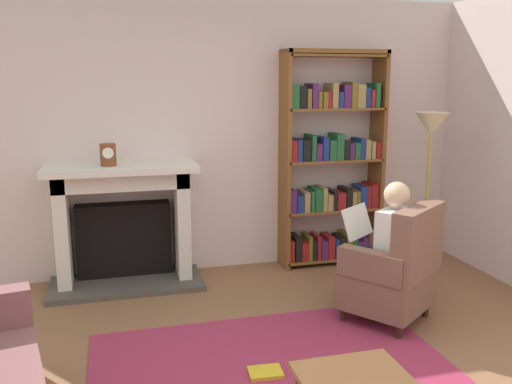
# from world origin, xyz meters

# --- Properties ---
(back_wall) EXTENTS (5.60, 0.10, 2.70)m
(back_wall) POSITION_xyz_m (0.00, 2.55, 1.35)
(back_wall) COLOR silver
(back_wall) RESTS_ON ground
(area_rug) EXTENTS (2.40, 1.80, 0.01)m
(area_rug) POSITION_xyz_m (0.00, 0.30, 0.01)
(area_rug) COLOR #962B49
(area_rug) RESTS_ON ground
(fireplace) EXTENTS (1.40, 0.64, 1.15)m
(fireplace) POSITION_xyz_m (-0.90, 2.30, 0.60)
(fireplace) COLOR #4C4742
(fireplace) RESTS_ON ground
(mantel_clock) EXTENTS (0.14, 0.14, 0.20)m
(mantel_clock) POSITION_xyz_m (-1.00, 2.20, 1.25)
(mantel_clock) COLOR brown
(mantel_clock) RESTS_ON fireplace
(bookshelf) EXTENTS (1.06, 0.32, 2.19)m
(bookshelf) POSITION_xyz_m (1.20, 2.33, 1.06)
(bookshelf) COLOR brown
(bookshelf) RESTS_ON ground
(armchair_reading) EXTENTS (0.88, 0.88, 0.97)m
(armchair_reading) POSITION_xyz_m (1.14, 0.86, 0.42)
(armchair_reading) COLOR #331E14
(armchair_reading) RESTS_ON ground
(seated_reader) EXTENTS (0.56, 0.59, 1.14)m
(seated_reader) POSITION_xyz_m (1.08, 0.95, 0.62)
(seated_reader) COLOR silver
(seated_reader) RESTS_ON ground
(scattered_books) EXTENTS (0.58, 0.28, 0.03)m
(scattered_books) POSITION_xyz_m (0.13, 0.29, 0.03)
(scattered_books) COLOR gold
(scattered_books) RESTS_ON area_rug
(floor_lamp) EXTENTS (0.32, 0.32, 1.61)m
(floor_lamp) POSITION_xyz_m (1.95, 1.73, 1.36)
(floor_lamp) COLOR #B7933F
(floor_lamp) RESTS_ON ground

